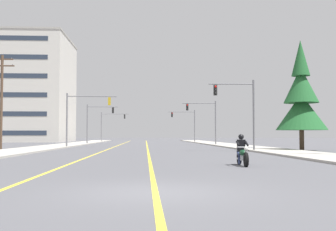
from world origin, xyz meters
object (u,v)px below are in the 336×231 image
(traffic_signal_far_right, at_px, (187,121))
(utility_pole_left_near, at_px, (2,98))
(traffic_signal_mid_right, at_px, (206,116))
(traffic_signal_far_left, at_px, (110,122))
(traffic_signal_mid_left, at_px, (96,118))
(motorcycle_with_rider, at_px, (242,153))
(traffic_signal_near_right, at_px, (241,105))
(conifer_tree_right_verge_near, at_px, (301,100))
(apartment_building_far_left_block, at_px, (2,89))
(traffic_signal_near_left, at_px, (82,111))

(traffic_signal_far_right, xyz_separation_m, utility_pole_left_near, (-22.04, -37.26, 0.91))
(traffic_signal_mid_right, distance_m, traffic_signal_far_left, 33.52)
(traffic_signal_mid_left, distance_m, utility_pole_left_near, 24.73)
(traffic_signal_mid_left, relative_size, traffic_signal_far_right, 1.00)
(motorcycle_with_rider, xyz_separation_m, traffic_signal_near_right, (3.80, 16.34, 3.46))
(traffic_signal_far_right, bearing_deg, conifer_tree_right_verge_near, -81.72)
(traffic_signal_far_left, distance_m, conifer_tree_right_verge_near, 54.64)
(traffic_signal_mid_left, height_order, utility_pole_left_near, utility_pole_left_near)
(traffic_signal_far_right, bearing_deg, motorcycle_with_rider, -93.33)
(apartment_building_far_left_block, bearing_deg, motorcycle_with_rider, -63.60)
(traffic_signal_far_right, bearing_deg, traffic_signal_near_right, -89.55)
(traffic_signal_near_left, xyz_separation_m, traffic_signal_far_right, (15.19, 30.87, -0.03))
(utility_pole_left_near, height_order, conifer_tree_right_verge_near, conifer_tree_right_verge_near)
(conifer_tree_right_verge_near, bearing_deg, traffic_signal_near_left, 152.38)
(traffic_signal_mid_right, bearing_deg, traffic_signal_mid_left, 153.97)
(traffic_signal_near_right, distance_m, utility_pole_left_near, 23.17)
(motorcycle_with_rider, relative_size, utility_pole_left_near, 0.24)
(motorcycle_with_rider, height_order, traffic_signal_far_right, traffic_signal_far_right)
(motorcycle_with_rider, distance_m, traffic_signal_near_right, 17.12)
(traffic_signal_mid_right, xyz_separation_m, traffic_signal_mid_left, (-16.17, 7.90, 0.00))
(motorcycle_with_rider, distance_m, traffic_signal_far_left, 68.85)
(traffic_signal_mid_left, relative_size, apartment_building_far_left_block, 0.21)
(traffic_signal_far_right, xyz_separation_m, traffic_signal_far_left, (-15.40, 8.20, 0.03))
(traffic_signal_near_left, bearing_deg, apartment_building_far_left_block, 119.03)
(traffic_signal_far_left, bearing_deg, utility_pole_left_near, -98.30)
(traffic_signal_near_right, xyz_separation_m, traffic_signal_near_left, (-15.53, 12.31, 0.11))
(motorcycle_with_rider, relative_size, conifer_tree_right_verge_near, 0.22)
(conifer_tree_right_verge_near, bearing_deg, traffic_signal_near_right, -168.66)
(traffic_signal_near_left, xyz_separation_m, traffic_signal_mid_left, (-0.45, 17.48, -0.06))
(traffic_signal_near_right, distance_m, apartment_building_far_left_block, 67.89)
(traffic_signal_near_left, relative_size, conifer_tree_right_verge_near, 0.62)
(traffic_signal_mid_left, bearing_deg, conifer_tree_right_verge_near, -52.76)
(traffic_signal_far_left, xyz_separation_m, utility_pole_left_near, (-6.63, -45.46, 0.87))
(apartment_building_far_left_block, bearing_deg, traffic_signal_mid_left, -47.32)
(traffic_signal_near_left, bearing_deg, traffic_signal_mid_left, 91.49)
(traffic_signal_mid_left, distance_m, conifer_tree_right_verge_near, 35.97)
(motorcycle_with_rider, relative_size, traffic_signal_mid_left, 0.35)
(traffic_signal_far_left, bearing_deg, conifer_tree_right_verge_near, -66.81)
(conifer_tree_right_verge_near, bearing_deg, motorcycle_with_rider, -118.71)
(traffic_signal_far_left, height_order, apartment_building_far_left_block, apartment_building_far_left_block)
(traffic_signal_mid_left, bearing_deg, traffic_signal_near_left, -88.51)
(traffic_signal_mid_right, height_order, traffic_signal_far_left, same)
(traffic_signal_near_left, bearing_deg, conifer_tree_right_verge_near, -27.62)
(apartment_building_far_left_block, bearing_deg, traffic_signal_mid_right, -40.02)
(conifer_tree_right_verge_near, bearing_deg, traffic_signal_far_right, 98.28)
(motorcycle_with_rider, xyz_separation_m, utility_pole_left_near, (-18.57, 22.26, 4.44))
(traffic_signal_mid_left, relative_size, traffic_signal_far_left, 1.00)
(traffic_signal_far_right, distance_m, utility_pole_left_near, 43.30)
(motorcycle_with_rider, xyz_separation_m, traffic_signal_mid_left, (-12.18, 46.13, 3.50))
(traffic_signal_mid_right, relative_size, conifer_tree_right_verge_near, 0.62)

